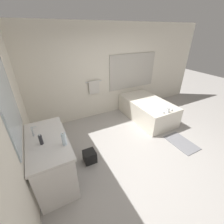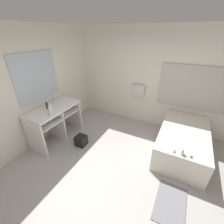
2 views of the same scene
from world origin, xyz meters
TOP-DOWN VIEW (x-y plane):
  - ground_plane at (0.00, 0.00)m, footprint 16.00×16.00m
  - wall_back_with_blinds at (0.04, 2.23)m, footprint 7.40×0.13m
  - wall_left_with_mirror at (-2.23, 0.01)m, footprint 0.08×7.40m
  - vanity_counter at (-1.86, 0.38)m, footprint 0.65×1.31m
  - sink_faucet at (-2.04, 0.56)m, footprint 0.09×0.04m
  - bathtub at (1.09, 1.29)m, footprint 1.01×1.80m
  - water_bottle_1 at (-1.62, 0.08)m, footprint 0.07×0.07m
  - soap_dispenser at (-1.94, 0.27)m, footprint 0.06×0.06m
  - waste_bin at (-1.15, 0.40)m, footprint 0.25×0.25m
  - bath_mat at (1.08, -0.11)m, footprint 0.48×0.78m

SIDE VIEW (x-z plane):
  - ground_plane at x=0.00m, z-range 0.00..0.00m
  - bath_mat at x=1.08m, z-range 0.00..0.02m
  - waste_bin at x=-1.15m, z-range 0.00..0.26m
  - bathtub at x=1.09m, z-range -0.03..0.68m
  - vanity_counter at x=-1.86m, z-range 0.19..1.09m
  - soap_dispenser at x=-1.94m, z-range 0.89..1.08m
  - sink_faucet at x=-2.04m, z-range 0.90..1.08m
  - water_bottle_1 at x=-1.62m, z-range 0.89..1.13m
  - wall_back_with_blinds at x=0.04m, z-range 0.00..2.70m
  - wall_left_with_mirror at x=-2.23m, z-range 0.00..2.70m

